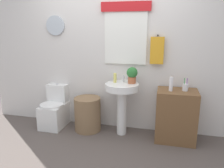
% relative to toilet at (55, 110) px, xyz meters
% --- Properties ---
extents(ground_plane, '(8.00, 8.00, 0.00)m').
position_rel_toilet_xyz_m(ground_plane, '(0.94, -0.88, -0.27)').
color(ground_plane, '#564C47').
extents(back_wall, '(4.40, 0.18, 2.60)m').
position_rel_toilet_xyz_m(back_wall, '(0.94, 0.27, 1.03)').
color(back_wall, silver).
rests_on(back_wall, ground_plane).
extents(toilet, '(0.38, 0.51, 0.71)m').
position_rel_toilet_xyz_m(toilet, '(0.00, 0.00, 0.00)').
color(toilet, white).
rests_on(toilet, ground_plane).
extents(laundry_hamper, '(0.42, 0.42, 0.55)m').
position_rel_toilet_xyz_m(laundry_hamper, '(0.60, -0.03, 0.00)').
color(laundry_hamper, '#846647').
rests_on(laundry_hamper, ground_plane).
extents(pedestal_sink, '(0.51, 0.51, 0.82)m').
position_rel_toilet_xyz_m(pedestal_sink, '(1.16, -0.03, 0.34)').
color(pedestal_sink, white).
rests_on(pedestal_sink, ground_plane).
extents(faucet, '(0.03, 0.03, 0.10)m').
position_rel_toilet_xyz_m(faucet, '(1.16, 0.09, 0.60)').
color(faucet, silver).
rests_on(faucet, pedestal_sink).
extents(wooden_cabinet, '(0.57, 0.44, 0.76)m').
position_rel_toilet_xyz_m(wooden_cabinet, '(1.98, -0.03, 0.11)').
color(wooden_cabinet, brown).
rests_on(wooden_cabinet, ground_plane).
extents(soap_bottle, '(0.05, 0.05, 0.14)m').
position_rel_toilet_xyz_m(soap_bottle, '(1.04, 0.02, 0.62)').
color(soap_bottle, '#DBD166').
rests_on(soap_bottle, pedestal_sink).
extents(potted_plant, '(0.17, 0.17, 0.25)m').
position_rel_toilet_xyz_m(potted_plant, '(1.30, 0.03, 0.68)').
color(potted_plant, '#AD5B38').
rests_on(potted_plant, pedestal_sink).
extents(lotion_bottle, '(0.05, 0.05, 0.20)m').
position_rel_toilet_xyz_m(lotion_bottle, '(1.88, -0.07, 0.59)').
color(lotion_bottle, white).
rests_on(lotion_bottle, wooden_cabinet).
extents(toothbrush_cup, '(0.08, 0.08, 0.19)m').
position_rel_toilet_xyz_m(toothbrush_cup, '(2.08, -0.01, 0.54)').
color(toothbrush_cup, silver).
rests_on(toothbrush_cup, wooden_cabinet).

